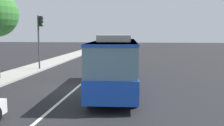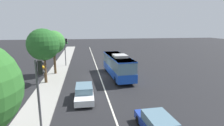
% 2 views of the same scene
% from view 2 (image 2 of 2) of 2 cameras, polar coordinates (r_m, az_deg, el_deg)
% --- Properties ---
extents(ground_plane, '(160.00, 160.00, 0.00)m').
position_cam_2_polar(ground_plane, '(26.45, -3.85, -4.39)').
color(ground_plane, black).
extents(sidewalk_kerb, '(80.00, 2.91, 0.14)m').
position_cam_2_polar(sidewalk_kerb, '(26.64, -17.97, -4.68)').
color(sidewalk_kerb, '#9E9B93').
rests_on(sidewalk_kerb, ground_plane).
extents(lane_centre_line, '(76.00, 0.16, 0.01)m').
position_cam_2_polar(lane_centre_line, '(26.45, -3.85, -4.38)').
color(lane_centre_line, silver).
rests_on(lane_centre_line, ground_plane).
extents(transit_bus, '(10.12, 3.04, 3.46)m').
position_cam_2_polar(transit_bus, '(26.03, 1.88, -0.53)').
color(transit_bus, '#1947B7').
rests_on(transit_bus, ground_plane).
extents(sedan_blue, '(4.56, 1.96, 1.46)m').
position_cam_2_polar(sedan_blue, '(13.18, 14.43, -18.73)').
color(sedan_blue, '#1E3899').
rests_on(sedan_blue, ground_plane).
extents(sedan_white, '(4.52, 1.86, 1.46)m').
position_cam_2_polar(sedan_white, '(18.45, -8.88, -9.40)').
color(sedan_white, white).
rests_on(sedan_white, ground_plane).
extents(traffic_light_near_corner, '(0.34, 0.62, 5.20)m').
position_cam_2_polar(traffic_light_near_corner, '(33.65, -14.57, 4.92)').
color(traffic_light_near_corner, '#47474C').
rests_on(traffic_light_near_corner, ground_plane).
extents(traffic_light_mid_block, '(0.32, 0.62, 5.20)m').
position_cam_2_polar(traffic_light_mid_block, '(13.02, -22.13, -5.97)').
color(traffic_light_mid_block, '#47474C').
rests_on(traffic_light_mid_block, ground_plane).
extents(street_tree_kerbside_left, '(3.45, 3.45, 6.70)m').
position_cam_2_polar(street_tree_kerbside_left, '(28.23, -18.23, 6.29)').
color(street_tree_kerbside_left, '#4C3823').
rests_on(street_tree_kerbside_left, ground_plane).
extents(street_tree_kerbside_centre, '(3.99, 3.99, 7.07)m').
position_cam_2_polar(street_tree_kerbside_centre, '(23.95, -21.16, 5.49)').
color(street_tree_kerbside_centre, '#4C3823').
rests_on(street_tree_kerbside_centre, ground_plane).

